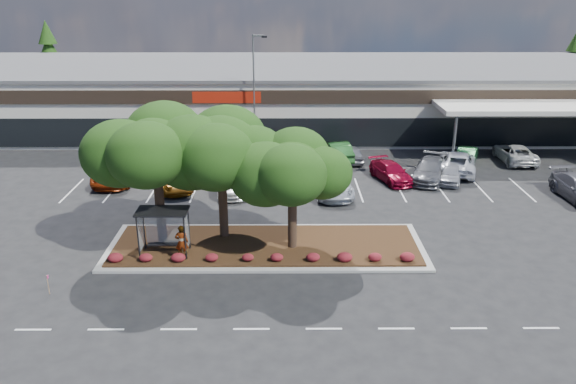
{
  "coord_description": "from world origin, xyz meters",
  "views": [
    {
      "loc": [
        -0.9,
        -24.96,
        14.38
      ],
      "look_at": [
        -0.73,
        6.2,
        2.6
      ],
      "focal_mm": 35.0,
      "sensor_mm": 36.0,
      "label": 1
    }
  ],
  "objects_px": {
    "light_pole": "(255,102)",
    "car_1": "(173,180)",
    "survey_stake": "(48,282)",
    "car_0": "(117,172)"
  },
  "relations": [
    {
      "from": "light_pole",
      "to": "car_1",
      "type": "distance_m",
      "value": 11.62
    },
    {
      "from": "car_1",
      "to": "survey_stake",
      "type": "bearing_deg",
      "value": -123.78
    },
    {
      "from": "car_0",
      "to": "car_1",
      "type": "height_order",
      "value": "car_0"
    },
    {
      "from": "car_0",
      "to": "car_1",
      "type": "distance_m",
      "value": 4.82
    },
    {
      "from": "light_pole",
      "to": "car_1",
      "type": "xyz_separation_m",
      "value": [
        -5.63,
        -9.4,
        -3.85
      ]
    },
    {
      "from": "survey_stake",
      "to": "car_0",
      "type": "height_order",
      "value": "car_0"
    },
    {
      "from": "survey_stake",
      "to": "car_0",
      "type": "distance_m",
      "value": 16.41
    },
    {
      "from": "survey_stake",
      "to": "car_1",
      "type": "xyz_separation_m",
      "value": [
        3.33,
        14.77,
        0.02
      ]
    },
    {
      "from": "light_pole",
      "to": "car_1",
      "type": "bearing_deg",
      "value": -120.94
    },
    {
      "from": "light_pole",
      "to": "car_0",
      "type": "distance_m",
      "value": 13.36
    }
  ]
}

